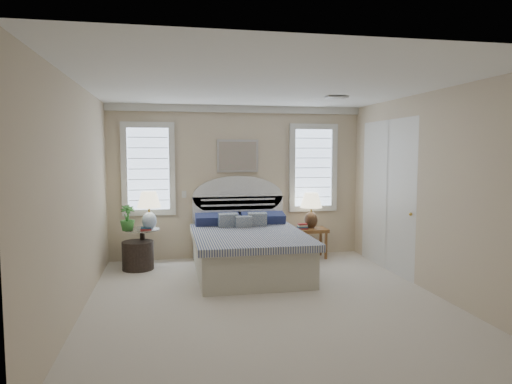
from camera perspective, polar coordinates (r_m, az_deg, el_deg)
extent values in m
cube|color=beige|center=(5.99, 1.34, -13.37)|extent=(4.50, 5.00, 0.01)
cube|color=white|center=(5.74, 1.40, 13.11)|extent=(4.50, 5.00, 0.01)
cube|color=beige|center=(8.17, -2.33, 1.23)|extent=(4.50, 0.02, 2.70)
cube|color=beige|center=(5.68, -21.40, -0.80)|extent=(0.02, 5.00, 2.70)
cube|color=beige|center=(6.56, 20.95, -0.04)|extent=(0.02, 5.00, 2.70)
cube|color=silver|center=(8.14, -2.32, 10.31)|extent=(4.50, 0.08, 0.12)
cube|color=#B2B2B2|center=(6.84, 10.02, 11.57)|extent=(0.30, 0.20, 0.02)
cube|color=silver|center=(8.08, -8.98, -0.29)|extent=(0.08, 0.01, 0.12)
cube|color=silver|center=(8.05, -13.30, 2.83)|extent=(0.90, 0.06, 1.60)
cube|color=silver|center=(8.45, 7.13, 3.03)|extent=(0.90, 0.06, 1.60)
cube|color=silver|center=(8.11, -2.30, 4.53)|extent=(0.74, 0.04, 0.58)
cube|color=silver|center=(7.61, 16.04, -0.37)|extent=(0.02, 1.80, 2.40)
cube|color=beige|center=(7.18, -0.91, -7.98)|extent=(1.60, 2.10, 0.55)
cube|color=navy|center=(7.07, -0.84, -5.58)|extent=(1.72, 2.15, 0.10)
cube|color=beige|center=(8.20, -2.25, -4.38)|extent=(1.62, 0.08, 1.10)
cube|color=navy|center=(7.85, -4.84, -3.49)|extent=(0.75, 0.31, 0.23)
cube|color=navy|center=(7.97, 0.90, -3.34)|extent=(0.75, 0.31, 0.23)
cube|color=#31496F|center=(7.64, -3.54, -3.87)|extent=(0.33, 0.20, 0.34)
cube|color=#31496F|center=(7.72, 0.15, -3.77)|extent=(0.33, 0.20, 0.34)
cube|color=#31496F|center=(7.58, -1.56, -4.08)|extent=(0.28, 0.14, 0.29)
cylinder|color=black|center=(7.85, -13.94, -8.94)|extent=(0.32, 0.32, 0.03)
cylinder|color=black|center=(7.79, -13.98, -6.91)|extent=(0.08, 0.08, 0.60)
cylinder|color=silver|center=(7.73, -14.04, -4.59)|extent=(0.56, 0.56, 0.02)
cube|color=brown|center=(8.22, 7.08, -4.74)|extent=(0.50, 0.40, 0.06)
cube|color=brown|center=(8.28, 7.06, -6.92)|extent=(0.44, 0.34, 0.03)
cube|color=brown|center=(8.07, 6.03, -6.83)|extent=(0.04, 0.04, 0.47)
cube|color=brown|center=(8.36, 5.43, -6.42)|extent=(0.04, 0.04, 0.47)
cube|color=brown|center=(8.20, 8.73, -6.68)|extent=(0.04, 0.04, 0.47)
cube|color=brown|center=(8.47, 8.05, -6.28)|extent=(0.04, 0.04, 0.47)
cylinder|color=black|center=(7.66, -14.54, -7.67)|extent=(0.64, 0.64, 0.46)
cylinder|color=white|center=(7.66, -13.16, -4.45)|extent=(0.16, 0.16, 0.03)
ellipsoid|color=white|center=(7.64, -13.18, -3.55)|extent=(0.29, 0.29, 0.29)
cylinder|color=gold|center=(7.62, -13.21, -2.20)|extent=(0.04, 0.04, 0.11)
cylinder|color=black|center=(8.27, 6.87, -4.36)|extent=(0.16, 0.16, 0.03)
ellipsoid|color=black|center=(8.25, 6.88, -3.50)|extent=(0.29, 0.29, 0.30)
cylinder|color=gold|center=(8.22, 6.90, -2.23)|extent=(0.04, 0.04, 0.11)
imported|color=#2E702D|center=(7.60, -15.78, -3.14)|extent=(0.29, 0.29, 0.41)
cube|color=maroon|center=(7.62, -13.57, -4.55)|extent=(0.17, 0.13, 0.02)
cube|color=navy|center=(7.61, -13.57, -4.37)|extent=(0.16, 0.12, 0.02)
cube|color=maroon|center=(8.12, 5.82, -4.55)|extent=(0.18, 0.13, 0.02)
cube|color=navy|center=(8.12, 5.82, -4.38)|extent=(0.17, 0.13, 0.02)
cube|color=beige|center=(8.11, 5.83, -4.20)|extent=(0.16, 0.12, 0.02)
cube|color=maroon|center=(8.11, 5.83, -4.03)|extent=(0.15, 0.11, 0.02)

